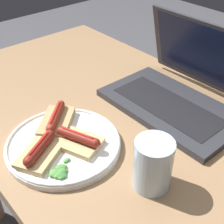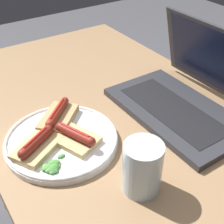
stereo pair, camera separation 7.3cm
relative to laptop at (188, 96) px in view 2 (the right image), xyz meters
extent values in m
cube|color=#93704C|center=(0.04, -0.17, -0.06)|extent=(1.40, 0.67, 0.04)
cylinder|color=#93704C|center=(-0.58, 0.08, -0.43)|extent=(0.06, 0.06, 0.70)
cube|color=#2D2D33|center=(0.00, -0.04, -0.03)|extent=(0.37, 0.21, 0.02)
cube|color=black|center=(0.00, -0.05, -0.02)|extent=(0.30, 0.12, 0.00)
cube|color=#2D2D33|center=(0.00, 0.09, 0.08)|extent=(0.37, 0.06, 0.20)
cube|color=#0C1433|center=(0.00, 0.09, 0.08)|extent=(0.33, 0.04, 0.17)
cylinder|color=white|center=(-0.06, -0.34, -0.03)|extent=(0.26, 0.26, 0.01)
torus|color=white|center=(-0.06, -0.34, -0.02)|extent=(0.26, 0.26, 0.01)
cube|color=tan|center=(-0.03, -0.32, -0.02)|extent=(0.12, 0.11, 0.01)
cylinder|color=maroon|center=(-0.03, -0.32, 0.00)|extent=(0.09, 0.05, 0.02)
sphere|color=maroon|center=(0.01, -0.30, 0.00)|extent=(0.02, 0.02, 0.02)
sphere|color=maroon|center=(-0.07, -0.34, 0.00)|extent=(0.02, 0.02, 0.02)
cylinder|color=red|center=(-0.03, -0.32, 0.01)|extent=(0.07, 0.03, 0.00)
cube|color=tan|center=(-0.06, -0.40, -0.02)|extent=(0.12, 0.13, 0.01)
cylinder|color=maroon|center=(-0.06, -0.40, 0.00)|extent=(0.06, 0.09, 0.02)
sphere|color=maroon|center=(-0.03, -0.44, 0.00)|extent=(0.02, 0.02, 0.02)
sphere|color=maroon|center=(-0.08, -0.36, 0.00)|extent=(0.02, 0.02, 0.02)
cylinder|color=red|center=(-0.06, -0.40, 0.01)|extent=(0.04, 0.07, 0.01)
cube|color=tan|center=(-0.12, -0.32, -0.02)|extent=(0.13, 0.13, 0.02)
cylinder|color=maroon|center=(-0.12, -0.32, 0.00)|extent=(0.08, 0.09, 0.02)
sphere|color=maroon|center=(-0.16, -0.28, 0.00)|extent=(0.02, 0.02, 0.02)
sphere|color=maroon|center=(-0.09, -0.35, 0.00)|extent=(0.02, 0.02, 0.02)
cylinder|color=red|center=(-0.12, -0.32, 0.01)|extent=(0.06, 0.07, 0.01)
ellipsoid|color=#4C8E3D|center=(0.02, -0.40, -0.02)|extent=(0.03, 0.03, 0.01)
ellipsoid|color=#709E4C|center=(0.01, -0.39, -0.02)|extent=(0.03, 0.03, 0.01)
ellipsoid|color=#4C8E3D|center=(0.01, -0.41, -0.02)|extent=(0.02, 0.03, 0.01)
ellipsoid|color=#4C8E3D|center=(0.02, -0.40, -0.02)|extent=(0.03, 0.04, 0.01)
ellipsoid|color=#2D662D|center=(0.02, -0.41, -0.02)|extent=(0.03, 0.03, 0.01)
ellipsoid|color=#4C8E3D|center=(-0.01, -0.37, -0.02)|extent=(0.01, 0.02, 0.01)
ellipsoid|color=#2D662D|center=(0.01, -0.39, -0.02)|extent=(0.03, 0.02, 0.01)
ellipsoid|color=#709E4C|center=(0.00, -0.41, -0.02)|extent=(0.03, 0.02, 0.01)
ellipsoid|color=#387A33|center=(0.02, -0.40, -0.02)|extent=(0.04, 0.03, 0.01)
ellipsoid|color=#4C8E3D|center=(0.00, -0.39, -0.02)|extent=(0.03, 0.03, 0.01)
cylinder|color=silver|center=(0.15, -0.27, 0.01)|extent=(0.08, 0.08, 0.11)
camera|label=1|loc=(0.42, -0.61, 0.45)|focal=50.00mm
camera|label=2|loc=(0.46, -0.55, 0.45)|focal=50.00mm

